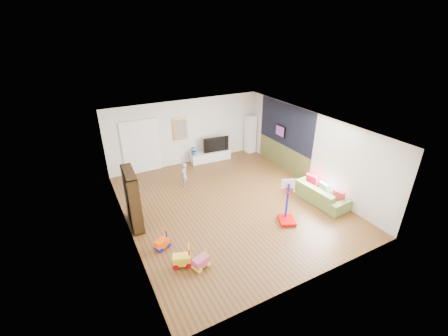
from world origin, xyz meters
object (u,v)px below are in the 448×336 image
basketball_hoop (289,203)px  media_console (211,156)px  sofa (319,193)px  bookshelf (132,199)px

basketball_hoop → media_console: bearing=114.9°
media_console → basketball_hoop: basketball_hoop is taller
media_console → sofa: size_ratio=0.88×
sofa → media_console: bearing=17.0°
media_console → sofa: sofa is taller
bookshelf → sofa: size_ratio=0.87×
bookshelf → sofa: bearing=-12.4°
media_console → basketball_hoop: size_ratio=1.29×
sofa → basketball_hoop: 1.80m
basketball_hoop → bookshelf: bearing=177.2°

